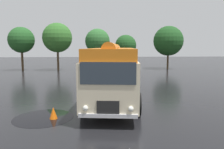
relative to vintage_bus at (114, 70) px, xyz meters
name	(u,v)px	position (x,y,z in m)	size (l,w,h in m)	color
ground_plane	(119,103)	(0.23, -0.91, -1.89)	(120.00, 120.00, 0.00)	black
vintage_bus	(114,70)	(0.00, 0.00, 0.00)	(3.79, 10.33, 3.49)	beige
car_near_left	(92,67)	(-1.50, 13.94, -1.05)	(2.42, 4.41, 1.66)	#144C28
car_mid_left	(114,67)	(1.17, 13.77, -1.05)	(2.17, 4.30, 1.66)	maroon
tree_far_left	(22,39)	(-11.30, 18.08, 2.43)	(3.56, 3.56, 6.02)	#4C3823
tree_left_of_centre	(58,38)	(-6.30, 17.76, 2.66)	(4.08, 4.08, 6.59)	#4C3823
tree_centre	(97,41)	(-0.79, 19.32, 2.29)	(3.64, 3.64, 5.96)	#4C3823
tree_right_of_centre	(126,46)	(3.24, 18.08, 1.55)	(3.04, 3.04, 5.01)	#4C3823
tree_far_right	(168,41)	(9.55, 18.49, 2.30)	(4.38, 4.38, 6.36)	#4C3823
traffic_cone	(53,113)	(-3.08, -3.44, -1.62)	(0.36, 0.36, 0.55)	orange
puddle_patch	(44,118)	(-3.57, -3.28, -1.89)	(2.77, 2.77, 0.01)	black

